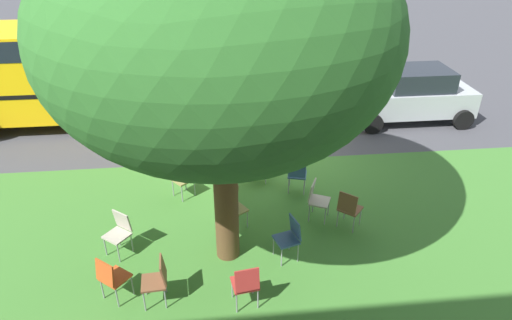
# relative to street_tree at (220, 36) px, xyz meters

# --- Properties ---
(ground) EXTENTS (80.00, 80.00, 0.00)m
(ground) POSITION_rel_street_tree_xyz_m (-1.74, -3.80, -4.18)
(ground) COLOR #424247
(grass_verge) EXTENTS (48.00, 6.00, 0.01)m
(grass_verge) POSITION_rel_street_tree_xyz_m (-1.74, -0.60, -4.18)
(grass_verge) COLOR #3D752D
(grass_verge) RESTS_ON ground
(street_tree) EXTENTS (5.37, 5.37, 6.18)m
(street_tree) POSITION_rel_street_tree_xyz_m (0.00, 0.00, 0.00)
(street_tree) COLOR brown
(street_tree) RESTS_ON ground
(chair_0) EXTENTS (0.56, 0.55, 0.88)m
(chair_0) POSITION_rel_street_tree_xyz_m (-1.93, -0.97, -3.67)
(chair_0) COLOR #ADA393
(chair_0) RESTS_ON ground
(chair_1) EXTENTS (0.56, 0.55, 0.88)m
(chair_1) POSITION_rel_street_tree_xyz_m (-1.02, -2.62, -3.67)
(chair_1) COLOR olive
(chair_1) RESTS_ON ground
(chair_2) EXTENTS (0.51, 0.51, 0.88)m
(chair_2) POSITION_rel_street_tree_xyz_m (-1.71, -2.00, -3.67)
(chair_2) COLOR #335184
(chair_2) RESTS_ON ground
(chair_3) EXTENTS (0.45, 0.45, 0.88)m
(chair_3) POSITION_rel_street_tree_xyz_m (1.21, 1.08, -3.67)
(chair_3) COLOR brown
(chair_3) RESTS_ON ground
(chair_4) EXTENTS (0.59, 0.59, 0.88)m
(chair_4) POSITION_rel_street_tree_xyz_m (-2.51, -0.56, -3.67)
(chair_4) COLOR brown
(chair_4) RESTS_ON ground
(chair_5) EXTENTS (0.57, 0.57, 0.88)m
(chair_5) POSITION_rel_street_tree_xyz_m (-0.16, -0.88, -3.67)
(chair_5) COLOR olive
(chair_5) RESTS_ON ground
(chair_6) EXTENTS (0.58, 0.59, 0.88)m
(chair_6) POSITION_rel_street_tree_xyz_m (1.97, 0.95, -3.67)
(chair_6) COLOR #C64C1E
(chair_6) RESTS_ON ground
(chair_7) EXTENTS (0.58, 0.59, 0.88)m
(chair_7) POSITION_rel_street_tree_xyz_m (2.04, -0.28, -3.67)
(chair_7) COLOR #ADA393
(chair_7) RESTS_ON ground
(chair_8) EXTENTS (0.52, 0.52, 0.88)m
(chair_8) POSITION_rel_street_tree_xyz_m (-1.15, 0.21, -3.67)
(chair_8) COLOR #335184
(chair_8) RESTS_ON ground
(chair_9) EXTENTS (0.48, 0.48, 0.88)m
(chair_9) POSITION_rel_street_tree_xyz_m (-0.23, 1.34, -3.67)
(chair_9) COLOR #B7332D
(chair_9) RESTS_ON ground
(chair_10) EXTENTS (0.58, 0.59, 0.88)m
(chair_10) POSITION_rel_street_tree_xyz_m (0.96, -2.18, -3.67)
(chair_10) COLOR olive
(chair_10) RESTS_ON ground
(parked_car) EXTENTS (3.70, 1.92, 1.65)m
(parked_car) POSITION_rel_street_tree_xyz_m (-5.96, -5.76, -3.35)
(parked_car) COLOR #ADB2B7
(parked_car) RESTS_ON ground
(school_bus) EXTENTS (10.40, 2.80, 2.88)m
(school_bus) POSITION_rel_street_tree_xyz_m (2.78, -6.78, -2.43)
(school_bus) COLOR yellow
(school_bus) RESTS_ON ground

